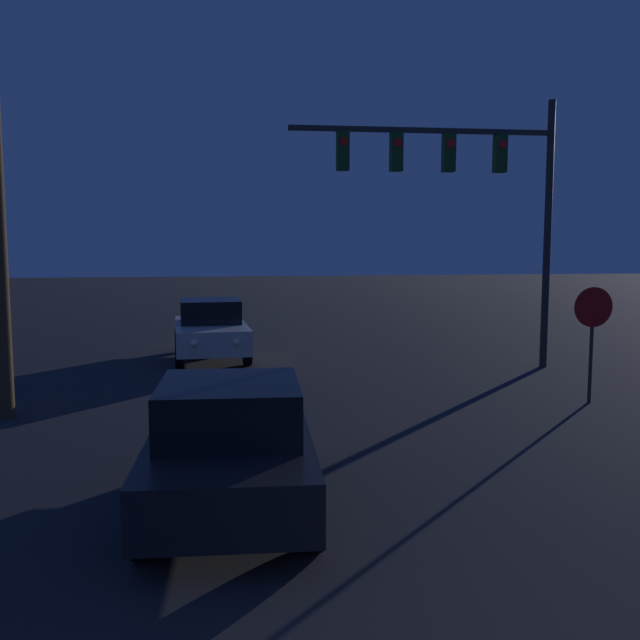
{
  "coord_description": "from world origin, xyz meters",
  "views": [
    {
      "loc": [
        -1.69,
        -2.02,
        3.19
      ],
      "look_at": [
        0.0,
        10.47,
        1.76
      ],
      "focal_mm": 40.0,
      "sensor_mm": 36.0,
      "label": 1
    }
  ],
  "objects_px": {
    "traffic_signal_mast": "(469,180)",
    "stop_sign": "(593,322)",
    "car_far": "(211,329)",
    "car_near": "(230,446)"
  },
  "relations": [
    {
      "from": "car_far",
      "to": "car_near",
      "type": "bearing_deg",
      "value": 88.28
    },
    {
      "from": "car_far",
      "to": "stop_sign",
      "type": "bearing_deg",
      "value": 135.81
    },
    {
      "from": "traffic_signal_mast",
      "to": "stop_sign",
      "type": "height_order",
      "value": "traffic_signal_mast"
    },
    {
      "from": "car_near",
      "to": "car_far",
      "type": "xyz_separation_m",
      "value": [
        -0.41,
        11.0,
        0.0
      ]
    },
    {
      "from": "traffic_signal_mast",
      "to": "stop_sign",
      "type": "bearing_deg",
      "value": -72.81
    },
    {
      "from": "car_far",
      "to": "stop_sign",
      "type": "distance_m",
      "value": 9.8
    },
    {
      "from": "car_near",
      "to": "traffic_signal_mast",
      "type": "distance_m",
      "value": 11.04
    },
    {
      "from": "stop_sign",
      "to": "car_near",
      "type": "bearing_deg",
      "value": -146.33
    },
    {
      "from": "traffic_signal_mast",
      "to": "stop_sign",
      "type": "distance_m",
      "value": 5.06
    },
    {
      "from": "traffic_signal_mast",
      "to": "car_far",
      "type": "bearing_deg",
      "value": 158.69
    }
  ]
}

